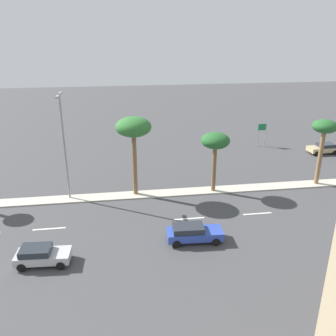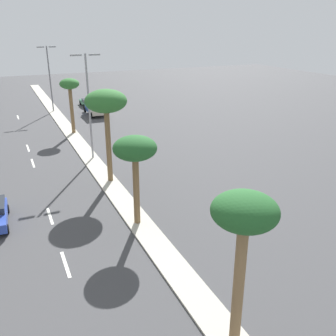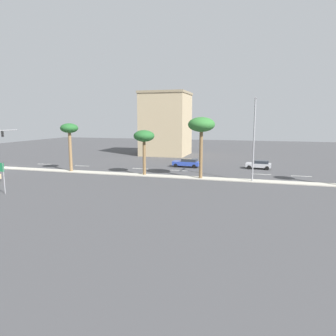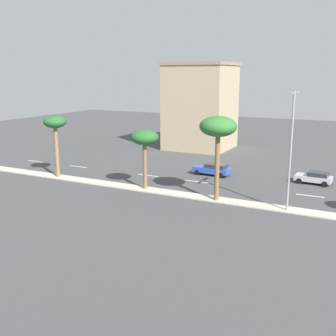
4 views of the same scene
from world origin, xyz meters
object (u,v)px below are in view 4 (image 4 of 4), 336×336
Objects in this scene: palm_tree_inboard at (145,139)px; sedan_blue_leading at (213,169)px; street_lamp_leading at (291,143)px; sedan_silver_far at (315,177)px; palm_tree_mid at (55,125)px; commercial_building at (201,106)px; palm_tree_far at (218,129)px.

sedan_blue_leading is at bearing 155.66° from palm_tree_inboard.
street_lamp_leading is 12.45m from sedan_silver_far.
palm_tree_mid is 1.14× the size of palm_tree_inboard.
sedan_blue_leading is (16.88, 8.73, -6.23)m from commercial_building.
palm_tree_far is at bearing -90.28° from street_lamp_leading.
palm_tree_inboard is 15.09m from street_lamp_leading.
palm_tree_mid reaches higher than palm_tree_inboard.
palm_tree_mid is (26.34, -7.44, -0.73)m from commercial_building.
palm_tree_mid is 1.80× the size of sedan_silver_far.
commercial_building is 27.38m from palm_tree_mid.
sedan_silver_far is at bearing 96.74° from sedan_blue_leading.
street_lamp_leading is (0.45, 15.06, 0.81)m from palm_tree_inboard.
commercial_building is 26.40m from sedan_silver_far.
commercial_building reaches higher than palm_tree_mid.
sedan_silver_far is (15.49, 20.44, -6.25)m from commercial_building.
sedan_silver_far is (-10.66, 15.91, -4.74)m from palm_tree_inboard.
palm_tree_inboard is 1.57× the size of sedan_silver_far.
palm_tree_inboard is at bearing 90.86° from palm_tree_mid.
palm_tree_inboard is at bearing -91.73° from street_lamp_leading.
palm_tree_far is 12.29m from sedan_blue_leading.
palm_tree_mid reaches higher than sedan_silver_far.
commercial_building reaches higher than sedan_blue_leading.
street_lamp_leading reaches higher than sedan_blue_leading.
street_lamp_leading reaches higher than sedan_silver_far.
palm_tree_far is at bearing 87.09° from palm_tree_inboard.
palm_tree_far reaches higher than sedan_silver_far.
sedan_blue_leading is at bearing -83.26° from sedan_silver_far.
palm_tree_far reaches higher than palm_tree_mid.
palm_tree_far is (0.42, 8.28, 1.64)m from palm_tree_inboard.
palm_tree_mid is at bearing -89.14° from palm_tree_inboard.
palm_tree_inboard reaches higher than sedan_silver_far.
palm_tree_far is (0.24, 20.25, 0.85)m from palm_tree_mid.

